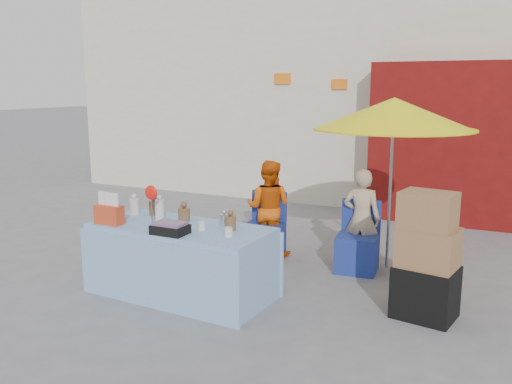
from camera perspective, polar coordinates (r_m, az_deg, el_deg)
The scene contains 10 objects.
ground at distance 6.16m, azimuth -3.41°, elevation -10.06°, with size 80.00×80.00×0.00m, color slate.
backdrop at distance 12.77m, azimuth 15.75°, elevation 14.69°, with size 14.00×8.00×7.80m.
market_table at distance 5.92m, azimuth -7.93°, elevation -7.03°, with size 2.04×1.05×1.20m.
chair_left at distance 7.14m, azimuth 0.86°, elevation -4.88°, with size 0.52×0.51×0.85m.
chair_right at distance 6.73m, azimuth 10.62°, elevation -6.07°, with size 0.52×0.51×0.85m.
vendor_orange at distance 7.16m, azimuth 1.33°, elevation -1.69°, with size 0.62×0.48×1.27m, color #E5590C.
vendor_beige at distance 6.76m, azimuth 11.04°, elevation -2.78°, with size 0.45×0.30×1.25m, color tan.
umbrella at distance 6.66m, azimuth 14.31°, elevation 7.92°, with size 1.90×1.90×2.09m.
box_stack at distance 5.49m, azimuth 17.53°, elevation -6.90°, with size 0.63×0.55×1.25m.
tarp_bundle at distance 6.88m, azimuth -13.14°, elevation -6.63°, with size 0.71×0.57×0.32m, color gold.
Camera 1 is at (2.81, -5.01, 2.23)m, focal length 38.00 mm.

